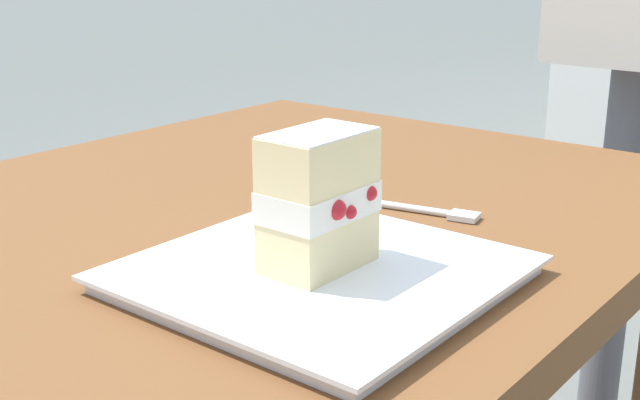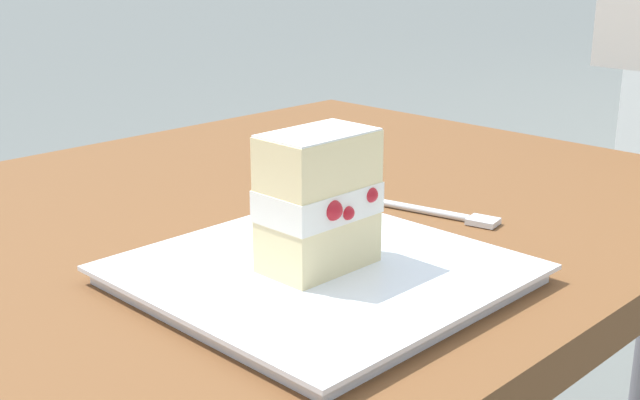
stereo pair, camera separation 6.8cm
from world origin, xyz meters
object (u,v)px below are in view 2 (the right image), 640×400
at_px(patio_table, 239,314).
at_px(dessert_plate, 320,274).
at_px(cake_slice, 319,201).
at_px(dessert_fork, 432,212).

relative_size(patio_table, dessert_plate, 3.86).
height_order(patio_table, cake_slice, cake_slice).
height_order(patio_table, dessert_plate, dessert_plate).
bearing_deg(dessert_fork, patio_table, 134.71).
relative_size(dessert_plate, cake_slice, 2.50).
bearing_deg(dessert_plate, patio_table, 70.71).
bearing_deg(patio_table, dessert_plate, -109.29).
bearing_deg(cake_slice, dessert_fork, 11.63).
distance_m(patio_table, dessert_plate, 0.23).
height_order(cake_slice, dessert_fork, cake_slice).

